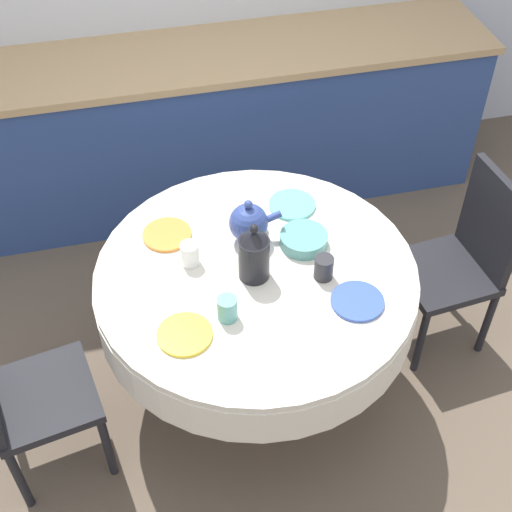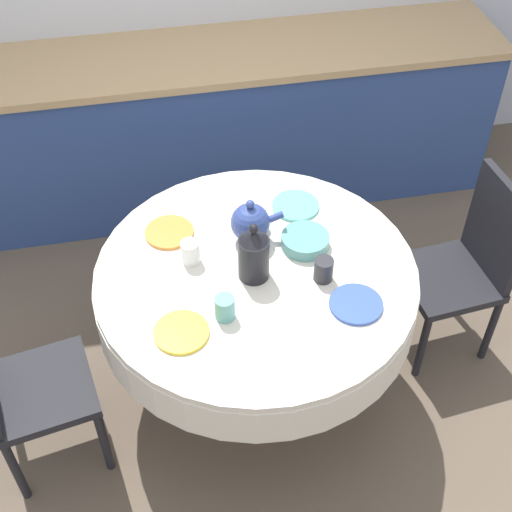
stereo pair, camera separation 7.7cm
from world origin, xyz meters
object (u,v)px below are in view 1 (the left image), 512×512
at_px(chair_left, 463,256).
at_px(coffee_carafe, 254,255).
at_px(teapot, 249,223).
at_px(chair_right, 18,391).

relative_size(chair_left, coffee_carafe, 3.49).
relative_size(chair_left, teapot, 4.18).
bearing_deg(coffee_carafe, chair_right, -170.81).
bearing_deg(chair_right, chair_left, 87.69).
height_order(chair_right, coffee_carafe, coffee_carafe).
xyz_separation_m(chair_left, coffee_carafe, (-1.00, -0.12, 0.36)).
relative_size(chair_right, teapot, 4.18).
xyz_separation_m(chair_left, chair_right, (-1.97, -0.28, 0.00)).
distance_m(coffee_carafe, teapot, 0.21).
bearing_deg(chair_left, teapot, 79.50).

